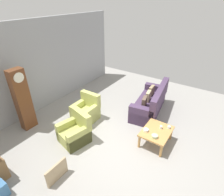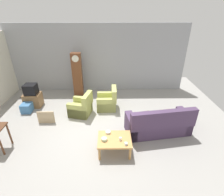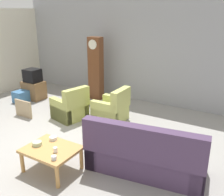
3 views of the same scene
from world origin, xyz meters
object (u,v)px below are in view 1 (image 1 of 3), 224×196
coffee_table_wood (156,132)px  bowl_white_stacked (146,130)px  framed_picture_leaning (57,172)px  cup_white_porcelain (161,127)px  armchair_olive_far (86,111)px  armchair_olive_near (75,132)px  couch_floral (150,103)px  cup_blue_rimmed (169,127)px  grandfather_clock (23,100)px  bowl_shallow_green (155,136)px

coffee_table_wood → bowl_white_stacked: (-0.19, 0.25, 0.10)m
coffee_table_wood → framed_picture_leaning: framed_picture_leaning is taller
framed_picture_leaning → cup_white_porcelain: (2.62, -1.51, 0.27)m
armchair_olive_far → coffee_table_wood: armchair_olive_far is taller
armchair_olive_near → couch_floral: bearing=-23.8°
cup_white_porcelain → cup_blue_rimmed: bearing=-52.8°
framed_picture_leaning → cup_blue_rimmed: 3.26m
coffee_table_wood → cup_blue_rimmed: 0.41m
framed_picture_leaning → cup_blue_rimmed: (2.76, -1.70, 0.26)m
armchair_olive_near → framed_picture_leaning: 1.34m
cup_white_porcelain → bowl_white_stacked: cup_white_porcelain is taller
bowl_white_stacked → cup_white_porcelain: bearing=-41.9°
coffee_table_wood → cup_white_porcelain: cup_white_porcelain is taller
armchair_olive_near → bowl_white_stacked: (1.06, -1.77, 0.19)m
cup_white_porcelain → bowl_white_stacked: (-0.35, 0.31, -0.01)m
couch_floral → grandfather_clock: (-3.10, 2.97, 0.66)m
framed_picture_leaning → bowl_white_stacked: (2.27, -1.20, 0.25)m
coffee_table_wood → cup_white_porcelain: size_ratio=10.32×
couch_floral → grandfather_clock: 4.35m
armchair_olive_far → grandfather_clock: size_ratio=0.45×
couch_floral → cup_blue_rimmed: 1.60m
couch_floral → coffee_table_wood: couch_floral is taller
cup_blue_rimmed → armchair_olive_far: bearing=100.9°
armchair_olive_far → coffee_table_wood: bearing=-84.9°
framed_picture_leaning → cup_white_porcelain: size_ratio=6.45×
grandfather_clock → cup_white_porcelain: grandfather_clock is taller
framed_picture_leaning → cup_blue_rimmed: bearing=-31.7°
coffee_table_wood → grandfather_clock: (-1.62, 3.79, 0.63)m
armchair_olive_near → armchair_olive_far: 1.12m
armchair_olive_near → bowl_shallow_green: bearing=-65.5°
coffee_table_wood → bowl_shallow_green: (-0.29, -0.05, 0.10)m
cup_white_porcelain → framed_picture_leaning: bearing=149.9°
couch_floral → armchair_olive_near: couch_floral is taller
cup_white_porcelain → bowl_shallow_green: bearing=179.2°
armchair_olive_far → cup_blue_rimmed: armchair_olive_far is taller
couch_floral → cup_white_porcelain: 1.60m
framed_picture_leaning → grandfather_clock: bearing=70.3°
couch_floral → armchair_olive_far: (-1.71, 1.66, -0.05)m
armchair_olive_near → bowl_white_stacked: size_ratio=6.38×
armchair_olive_far → coffee_table_wood: size_ratio=0.96×
cup_white_porcelain → grandfather_clock: bearing=114.8°
cup_blue_rimmed → bowl_white_stacked: cup_blue_rimmed is taller
coffee_table_wood → cup_white_porcelain: bearing=-20.2°
coffee_table_wood → grandfather_clock: 4.17m
armchair_olive_near → bowl_shallow_green: 2.29m
cup_white_porcelain → bowl_white_stacked: size_ratio=0.63×
cup_blue_rimmed → bowl_white_stacked: 0.70m
coffee_table_wood → bowl_white_stacked: 0.33m
bowl_shallow_green → couch_floral: bearing=26.2°
couch_floral → framed_picture_leaning: 3.99m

